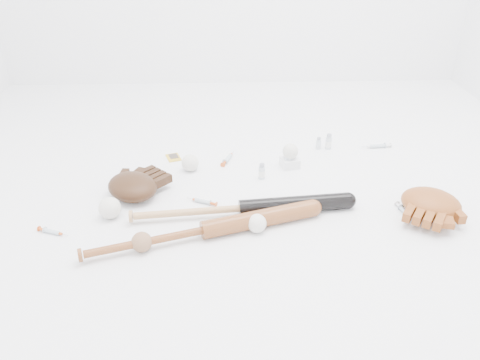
{
  "coord_description": "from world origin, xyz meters",
  "views": [
    {
      "loc": [
        -0.08,
        -1.59,
        1.0
      ],
      "look_at": [
        -0.02,
        0.05,
        0.06
      ],
      "focal_mm": 35.0,
      "sensor_mm": 36.0,
      "label": 1
    }
  ],
  "objects_px": {
    "bat_wood": "(205,230)",
    "glove_dark": "(132,186)",
    "bat_dark": "(242,208)",
    "pedestal": "(290,162)"
  },
  "relations": [
    {
      "from": "bat_dark",
      "to": "bat_wood",
      "type": "distance_m",
      "value": 0.19
    },
    {
      "from": "bat_dark",
      "to": "glove_dark",
      "type": "relative_size",
      "value": 3.39
    },
    {
      "from": "glove_dark",
      "to": "pedestal",
      "type": "xyz_separation_m",
      "value": [
        0.67,
        0.23,
        -0.03
      ]
    },
    {
      "from": "bat_dark",
      "to": "pedestal",
      "type": "relative_size",
      "value": 11.73
    },
    {
      "from": "bat_wood",
      "to": "glove_dark",
      "type": "bearing_deg",
      "value": 118.29
    },
    {
      "from": "pedestal",
      "to": "bat_wood",
      "type": "bearing_deg",
      "value": -125.25
    },
    {
      "from": "bat_wood",
      "to": "glove_dark",
      "type": "relative_size",
      "value": 3.46
    },
    {
      "from": "bat_wood",
      "to": "glove_dark",
      "type": "height_order",
      "value": "glove_dark"
    },
    {
      "from": "pedestal",
      "to": "glove_dark",
      "type": "bearing_deg",
      "value": -160.8
    },
    {
      "from": "glove_dark",
      "to": "bat_dark",
      "type": "bearing_deg",
      "value": 24.37
    }
  ]
}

